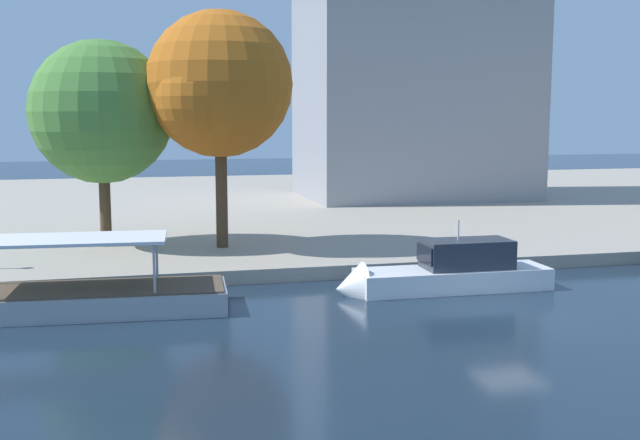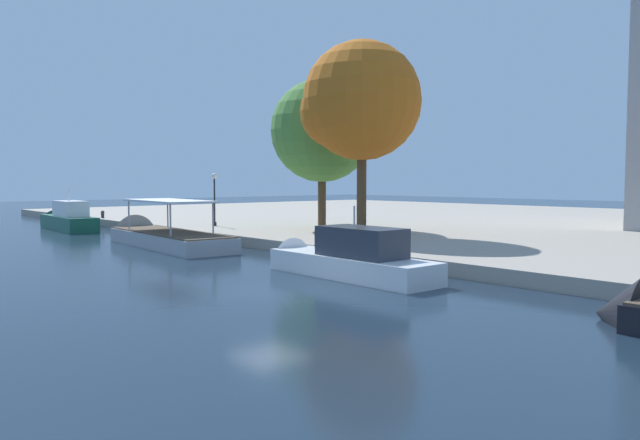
{
  "view_description": "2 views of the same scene",
  "coord_description": "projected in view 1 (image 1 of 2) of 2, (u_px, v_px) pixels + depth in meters",
  "views": [
    {
      "loc": [
        -13.62,
        -25.61,
        7.43
      ],
      "look_at": [
        -5.62,
        7.11,
        2.88
      ],
      "focal_mm": 43.05,
      "sensor_mm": 36.0,
      "label": 1
    },
    {
      "loc": [
        18.29,
        -13.4,
        4.11
      ],
      "look_at": [
        -4.77,
        6.67,
        2.13
      ],
      "focal_mm": 34.51,
      "sensor_mm": 36.0,
      "label": 2
    }
  ],
  "objects": [
    {
      "name": "motor_yacht_2",
      "position": [
        441.0,
        277.0,
        32.95
      ],
      "size": [
        9.44,
        2.43,
        3.86
      ],
      "rotation": [
        0.0,
        0.0,
        3.13
      ],
      "color": "white",
      "rests_on": "ground_plane"
    },
    {
      "name": "tour_boat_1",
      "position": [
        37.0,
        304.0,
        28.92
      ],
      "size": [
        13.21,
        4.09,
        4.13
      ],
      "rotation": [
        0.0,
        0.0,
        3.07
      ],
      "color": "#9EA3A8",
      "rests_on": "ground_plane"
    },
    {
      "name": "tree_0",
      "position": [
        106.0,
        114.0,
        39.62
      ],
      "size": [
        7.4,
        7.4,
        10.71
      ],
      "color": "#4C3823",
      "rests_on": "dock_promenade"
    },
    {
      "name": "tree_1",
      "position": [
        221.0,
        87.0,
        38.66
      ],
      "size": [
        7.45,
        7.45,
        12.13
      ],
      "color": "#4C3823",
      "rests_on": "dock_promenade"
    },
    {
      "name": "ground_plane",
      "position": [
        510.0,
        316.0,
        28.85
      ],
      "size": [
        220.0,
        220.0,
        0.0
      ],
      "primitive_type": "plane",
      "color": "#192838"
    },
    {
      "name": "dock_promenade",
      "position": [
        305.0,
        204.0,
        62.64
      ],
      "size": [
        120.0,
        55.0,
        0.67
      ],
      "primitive_type": "cube",
      "color": "#A39989",
      "rests_on": "ground_plane"
    }
  ]
}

